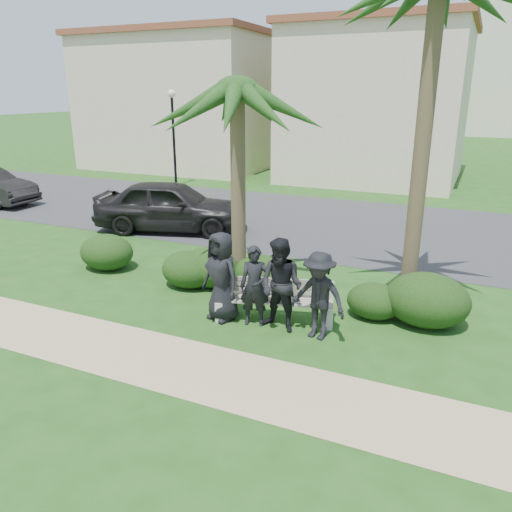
% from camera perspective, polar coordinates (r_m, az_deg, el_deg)
% --- Properties ---
extents(ground, '(160.00, 160.00, 0.00)m').
position_cam_1_polar(ground, '(9.75, -3.11, -7.35)').
color(ground, '#1B4B15').
rests_on(ground, ground).
extents(footpath, '(30.00, 1.60, 0.01)m').
position_cam_1_polar(footpath, '(8.38, -8.90, -12.14)').
color(footpath, tan).
rests_on(footpath, ground).
extents(asphalt_street, '(160.00, 8.00, 0.01)m').
position_cam_1_polar(asphalt_street, '(16.84, 9.50, 3.56)').
color(asphalt_street, '#2D2D30').
rests_on(asphalt_street, ground).
extents(stucco_bldg_left, '(10.40, 8.40, 7.30)m').
position_cam_1_polar(stucco_bldg_left, '(30.39, -7.99, 17.11)').
color(stucco_bldg_left, beige).
rests_on(stucco_bldg_left, ground).
extents(stucco_bldg_right, '(8.40, 8.40, 7.30)m').
position_cam_1_polar(stucco_bldg_right, '(26.28, 13.75, 16.62)').
color(stucco_bldg_right, beige).
rests_on(stucco_bldg_right, ground).
extents(street_lamp, '(0.36, 0.36, 4.29)m').
position_cam_1_polar(street_lamp, '(23.75, -9.48, 15.01)').
color(street_lamp, black).
rests_on(street_lamp, ground).
extents(park_bench, '(2.35, 1.10, 0.78)m').
position_cam_1_polar(park_bench, '(9.60, 2.21, -5.45)').
color(park_bench, '#A19787').
rests_on(park_bench, ground).
extents(man_a, '(0.99, 0.80, 1.75)m').
position_cam_1_polar(man_a, '(9.50, -3.98, -2.35)').
color(man_a, black).
rests_on(man_a, ground).
extents(man_b, '(0.65, 0.52, 1.54)m').
position_cam_1_polar(man_b, '(9.29, -0.14, -3.47)').
color(man_b, black).
rests_on(man_b, ground).
extents(man_c, '(0.94, 0.79, 1.75)m').
position_cam_1_polar(man_c, '(9.04, 2.89, -3.39)').
color(man_c, black).
rests_on(man_c, ground).
extents(man_d, '(1.14, 0.81, 1.61)m').
position_cam_1_polar(man_d, '(8.84, 7.16, -4.53)').
color(man_d, black).
rests_on(man_d, ground).
extents(hedge_a, '(1.37, 1.13, 0.89)m').
position_cam_1_polar(hedge_a, '(12.91, -16.71, 0.54)').
color(hedge_a, black).
rests_on(hedge_a, ground).
extents(hedge_b, '(1.28, 1.06, 0.84)m').
position_cam_1_polar(hedge_b, '(11.35, -7.67, -1.42)').
color(hedge_b, black).
rests_on(hedge_b, ground).
extents(hedge_c, '(1.38, 1.14, 0.90)m').
position_cam_1_polar(hedge_c, '(11.35, -5.30, -1.16)').
color(hedge_c, black).
rests_on(hedge_c, ground).
extents(hedge_d, '(1.23, 1.01, 0.80)m').
position_cam_1_polar(hedge_d, '(11.04, 0.50, -1.92)').
color(hedge_d, black).
rests_on(hedge_d, ground).
extents(hedge_e, '(1.08, 0.89, 0.70)m').
position_cam_1_polar(hedge_e, '(10.01, 13.40, -4.92)').
color(hedge_e, black).
rests_on(hedge_e, ground).
extents(hedge_f, '(1.57, 1.30, 1.03)m').
position_cam_1_polar(hedge_f, '(9.95, 18.98, -4.60)').
color(hedge_f, black).
rests_on(hedge_f, ground).
extents(palm_left, '(3.00, 3.00, 5.16)m').
position_cam_1_polar(palm_left, '(10.70, -2.18, 18.24)').
color(palm_left, brown).
rests_on(palm_left, ground).
extents(car_a, '(5.03, 3.15, 1.60)m').
position_cam_1_polar(car_a, '(15.95, -9.72, 5.69)').
color(car_a, black).
rests_on(car_a, ground).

